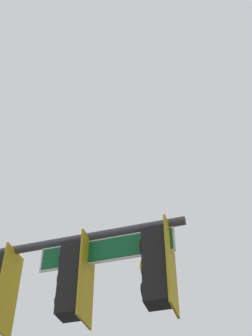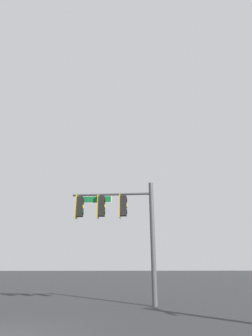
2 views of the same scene
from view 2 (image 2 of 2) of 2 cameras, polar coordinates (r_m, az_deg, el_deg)
name	(u,v)px [view 2 (image 2 of 2)]	position (r m, az deg, el deg)	size (l,w,h in m)	color
signal_pole_near	(121,218)	(14.38, -1.00, -10.82)	(4.48, 1.09, 6.17)	#47474C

